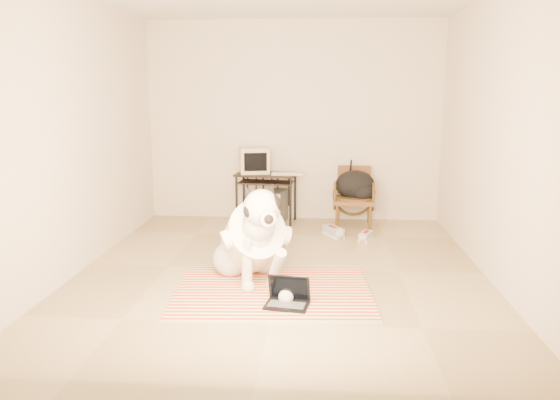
# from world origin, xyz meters

# --- Properties ---
(floor) EXTENTS (4.50, 4.50, 0.00)m
(floor) POSITION_xyz_m (0.00, 0.00, 0.00)
(floor) COLOR tan
(floor) RESTS_ON ground
(wall_back) EXTENTS (4.50, 0.00, 4.50)m
(wall_back) POSITION_xyz_m (0.00, 2.25, 1.35)
(wall_back) COLOR beige
(wall_back) RESTS_ON floor
(wall_front) EXTENTS (4.50, 0.00, 4.50)m
(wall_front) POSITION_xyz_m (0.00, -2.25, 1.35)
(wall_front) COLOR beige
(wall_front) RESTS_ON floor
(wall_left) EXTENTS (0.00, 4.50, 4.50)m
(wall_left) POSITION_xyz_m (-2.00, 0.00, 1.35)
(wall_left) COLOR beige
(wall_left) RESTS_ON floor
(wall_right) EXTENTS (0.00, 4.50, 4.50)m
(wall_right) POSITION_xyz_m (2.00, 0.00, 1.35)
(wall_right) COLOR beige
(wall_right) RESTS_ON floor
(rug) EXTENTS (1.82, 1.44, 0.02)m
(rug) POSITION_xyz_m (-0.03, -0.65, 0.01)
(rug) COLOR red
(rug) RESTS_ON floor
(dog) EXTENTS (0.82, 1.27, 1.03)m
(dog) POSITION_xyz_m (-0.24, -0.39, 0.41)
(dog) COLOR beige
(dog) RESTS_ON rug
(laptop) EXTENTS (0.39, 0.31, 0.25)m
(laptop) POSITION_xyz_m (0.12, -0.98, 0.08)
(laptop) COLOR black
(laptop) RESTS_ON rug
(computer_desk) EXTENTS (0.85, 0.54, 0.67)m
(computer_desk) POSITION_xyz_m (-0.35, 1.98, 0.58)
(computer_desk) COLOR black
(computer_desk) RESTS_ON floor
(crt_monitor) EXTENTS (0.45, 0.44, 0.34)m
(crt_monitor) POSITION_xyz_m (-0.52, 2.03, 0.84)
(crt_monitor) COLOR #C1B597
(crt_monitor) RESTS_ON computer_desk
(desk_keyboard) EXTENTS (0.42, 0.17, 0.03)m
(desk_keyboard) POSITION_xyz_m (-0.06, 1.89, 0.69)
(desk_keyboard) COLOR #C1B597
(desk_keyboard) RESTS_ON computer_desk
(pc_tower) EXTENTS (0.27, 0.49, 0.43)m
(pc_tower) POSITION_xyz_m (-0.20, 2.01, 0.22)
(pc_tower) COLOR #474749
(pc_tower) RESTS_ON floor
(rattan_chair) EXTENTS (0.53, 0.52, 0.78)m
(rattan_chair) POSITION_xyz_m (0.83, 1.90, 0.39)
(rattan_chair) COLOR brown
(rattan_chair) RESTS_ON floor
(backpack) EXTENTS (0.52, 0.45, 0.38)m
(backpack) POSITION_xyz_m (0.86, 1.88, 0.53)
(backpack) COLOR black
(backpack) RESTS_ON rattan_chair
(sneaker_left) EXTENTS (0.28, 0.35, 0.12)m
(sneaker_left) POSITION_xyz_m (0.55, 1.32, 0.05)
(sneaker_left) COLOR white
(sneaker_left) RESTS_ON floor
(sneaker_right) EXTENTS (0.20, 0.30, 0.10)m
(sneaker_right) POSITION_xyz_m (0.94, 1.17, 0.04)
(sneaker_right) COLOR white
(sneaker_right) RESTS_ON floor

